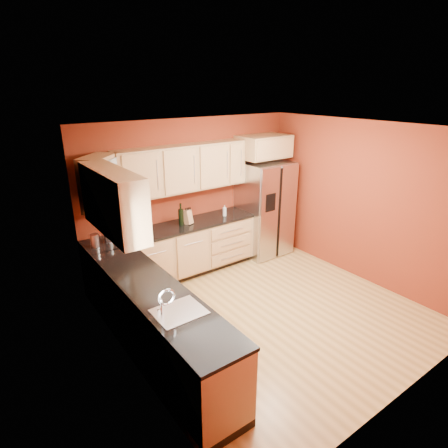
{
  "coord_description": "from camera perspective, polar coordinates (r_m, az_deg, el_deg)",
  "views": [
    {
      "loc": [
        -3.23,
        -3.41,
        3.1
      ],
      "look_at": [
        -0.11,
        0.9,
        1.11
      ],
      "focal_mm": 30.0,
      "sensor_mm": 36.0,
      "label": 1
    }
  ],
  "objects": [
    {
      "name": "soap_dispenser",
      "position": [
        6.58,
        0.09,
        2.04
      ],
      "size": [
        0.08,
        0.08,
        0.19
      ],
      "primitive_type": "cylinder",
      "rotation": [
        0.0,
        0.0,
        -0.25
      ],
      "color": "silver",
      "rests_on": "countertop_back"
    },
    {
      "name": "refrigerator",
      "position": [
        7.15,
        6.12,
        2.37
      ],
      "size": [
        0.9,
        0.75,
        1.78
      ],
      "primitive_type": "cube",
      "color": "silver",
      "rests_on": "floor"
    },
    {
      "name": "wall_back",
      "position": [
        6.55,
        -4.85,
        4.47
      ],
      "size": [
        4.0,
        0.04,
        2.6
      ],
      "primitive_type": "cube",
      "color": "maroon",
      "rests_on": "floor"
    },
    {
      "name": "knife_block",
      "position": [
        6.23,
        -5.53,
        1.06
      ],
      "size": [
        0.15,
        0.14,
        0.24
      ],
      "primitive_type": "cube",
      "rotation": [
        0.0,
        0.0,
        0.36
      ],
      "color": "tan",
      "rests_on": "countertop_back"
    },
    {
      "name": "wine_bottle_a",
      "position": [
        6.16,
        -6.6,
        1.48
      ],
      "size": [
        0.11,
        0.11,
        0.37
      ],
      "primitive_type": null,
      "rotation": [
        0.0,
        0.0,
        -0.43
      ],
      "color": "black",
      "rests_on": "countertop_back"
    },
    {
      "name": "canister_right",
      "position": [
        5.76,
        -17.22,
        -1.64
      ],
      "size": [
        0.14,
        0.14,
        0.2
      ],
      "primitive_type": "cylinder",
      "rotation": [
        0.0,
        0.0,
        0.16
      ],
      "color": "silver",
      "rests_on": "countertop_back"
    },
    {
      "name": "upper_cabinets_back",
      "position": [
        6.16,
        -6.2,
        8.44
      ],
      "size": [
        2.3,
        0.33,
        0.75
      ],
      "primitive_type": "cube",
      "color": "tan",
      "rests_on": "wall_back"
    },
    {
      "name": "canister_left",
      "position": [
        5.63,
        -19.08,
        -2.41
      ],
      "size": [
        0.15,
        0.15,
        0.19
      ],
      "primitive_type": "cylinder",
      "rotation": [
        0.0,
        0.0,
        -0.26
      ],
      "color": "silver",
      "rests_on": "countertop_back"
    },
    {
      "name": "base_cabinets_left",
      "position": [
        4.58,
        -9.89,
        -15.3
      ],
      "size": [
        0.6,
        2.8,
        0.88
      ],
      "primitive_type": "cube",
      "color": "tan",
      "rests_on": "floor"
    },
    {
      "name": "base_cabinets_back",
      "position": [
        6.35,
        -7.46,
        -4.45
      ],
      "size": [
        2.9,
        0.6,
        0.88
      ],
      "primitive_type": "cube",
      "color": "tan",
      "rests_on": "floor"
    },
    {
      "name": "floor",
      "position": [
        5.62,
        6.49,
        -13.1
      ],
      "size": [
        4.0,
        4.0,
        0.0
      ],
      "primitive_type": "plane",
      "color": "#AD8543",
      "rests_on": "ground"
    },
    {
      "name": "wall_right",
      "position": [
        6.49,
        20.21,
        3.12
      ],
      "size": [
        0.04,
        4.0,
        2.6
      ],
      "primitive_type": "cube",
      "color": "maroon",
      "rests_on": "floor"
    },
    {
      "name": "upper_cabinets_left",
      "position": [
        4.54,
        -16.56,
        3.35
      ],
      "size": [
        0.33,
        1.35,
        0.75
      ],
      "primitive_type": "cube",
      "color": "tan",
      "rests_on": "wall_left"
    },
    {
      "name": "corner_upper_cabinet",
      "position": [
        5.46,
        -18.37,
        5.96
      ],
      "size": [
        0.67,
        0.67,
        0.75
      ],
      "primitive_type": "cube",
      "rotation": [
        0.0,
        0.0,
        0.79
      ],
      "color": "tan",
      "rests_on": "wall_back"
    },
    {
      "name": "countertop_left",
      "position": [
        4.34,
        -10.14,
        -10.32
      ],
      "size": [
        0.62,
        2.8,
        0.04
      ],
      "primitive_type": "cube",
      "color": "black",
      "rests_on": "base_cabinets_left"
    },
    {
      "name": "window",
      "position": [
        3.52,
        -11.41,
        -6.01
      ],
      "size": [
        0.03,
        0.9,
        1.0
      ],
      "primitive_type": "cube",
      "color": "white",
      "rests_on": "wall_left"
    },
    {
      "name": "over_fridge_cabinet",
      "position": [
        6.94,
        6.06,
        11.68
      ],
      "size": [
        0.92,
        0.6,
        0.4
      ],
      "primitive_type": "cube",
      "color": "tan",
      "rests_on": "wall_back"
    },
    {
      "name": "ceiling",
      "position": [
        4.72,
        7.77,
        14.25
      ],
      "size": [
        4.0,
        4.0,
        0.0
      ],
      "primitive_type": "plane",
      "color": "white",
      "rests_on": "wall_back"
    },
    {
      "name": "wall_left",
      "position": [
        4.05,
        -14.45,
        -6.61
      ],
      "size": [
        0.04,
        4.0,
        2.6
      ],
      "primitive_type": "cube",
      "color": "maroon",
      "rests_on": "floor"
    },
    {
      "name": "sink_faucet",
      "position": [
        3.86,
        -6.95,
        -11.33
      ],
      "size": [
        0.5,
        0.42,
        0.3
      ],
      "primitive_type": null,
      "color": "white",
      "rests_on": "countertop_left"
    },
    {
      "name": "countertop_back",
      "position": [
        6.16,
        -7.61,
        -0.6
      ],
      "size": [
        2.9,
        0.62,
        0.04
      ],
      "primitive_type": "cube",
      "color": "black",
      "rests_on": "base_cabinets_back"
    },
    {
      "name": "wall_front",
      "position": [
        3.95,
        27.29,
        -9.06
      ],
      "size": [
        4.0,
        0.04,
        2.6
      ],
      "primitive_type": "cube",
      "color": "maroon",
      "rests_on": "floor"
    },
    {
      "name": "wine_bottle_b",
      "position": [
        5.86,
        -12.02,
        -0.01
      ],
      "size": [
        0.09,
        0.09,
        0.35
      ],
      "primitive_type": null,
      "rotation": [
        0.0,
        0.0,
        0.19
      ],
      "color": "black",
      "rests_on": "countertop_back"
    }
  ]
}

